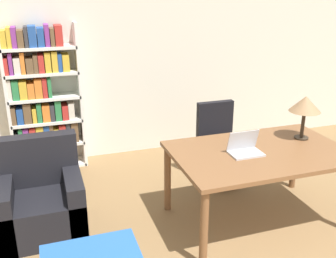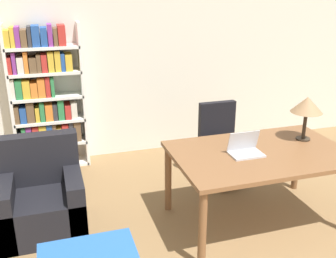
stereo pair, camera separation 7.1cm
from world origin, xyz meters
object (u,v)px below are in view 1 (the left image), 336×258
table_lamp (305,105)px  armchair (41,203)px  bookshelf (42,101)px  laptop (245,149)px  office_chair (218,146)px  desk (260,159)px

table_lamp → armchair: bearing=172.3°
armchair → bookshelf: size_ratio=0.49×
laptop → office_chair: 1.03m
table_lamp → bookshelf: (-2.49, 1.79, -0.23)m
laptop → bookshelf: size_ratio=0.17×
office_chair → bookshelf: 2.23m
desk → bookshelf: bookshelf is taller
laptop → armchair: 1.99m
laptop → office_chair: (0.19, 0.94, -0.38)m
table_lamp → office_chair: (-0.54, 0.79, -0.68)m
table_lamp → laptop: bearing=-167.9°
bookshelf → armchair: bearing=-94.2°
desk → armchair: size_ratio=1.86×
desk → bookshelf: 2.74m
desk → laptop: (-0.17, -0.01, 0.13)m
table_lamp → bookshelf: bookshelf is taller
bookshelf → desk: bearing=-45.3°
desk → armchair: bearing=166.1°
office_chair → armchair: bearing=-168.0°
laptop → table_lamp: table_lamp is taller
table_lamp → office_chair: bearing=124.7°
desk → table_lamp: table_lamp is taller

